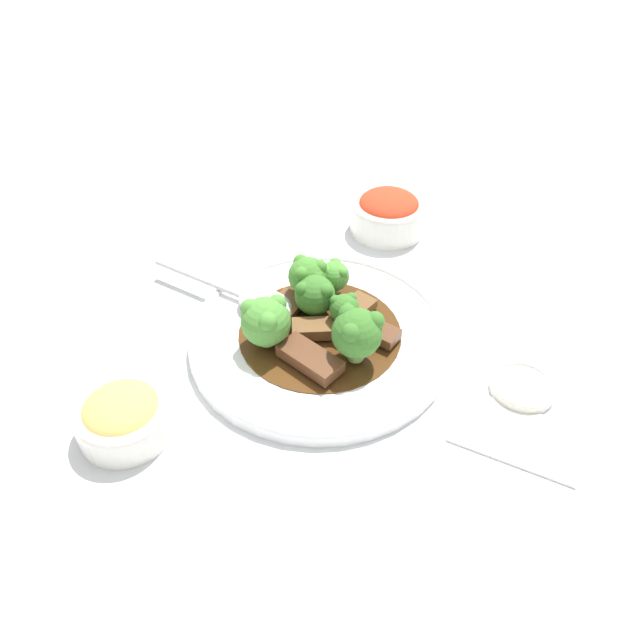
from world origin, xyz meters
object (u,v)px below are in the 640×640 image
object	(u,v)px
main_plate	(320,336)
broccoli_floret_4	(357,332)
beef_strip_2	(356,308)
broccoli_floret_1	(308,275)
side_bowl_kimchi	(388,212)
beef_strip_3	(320,330)
beef_strip_1	(285,308)
broccoli_floret_3	(334,275)
beef_strip_4	(370,328)
sauce_dish	(523,386)
broccoli_floret_5	(266,321)
beef_strip_0	(310,359)
broccoli_floret_0	(315,294)
broccoli_floret_2	(344,308)
side_bowl_appetizer	(123,416)
serving_spoon	(257,300)

from	to	relation	value
main_plate	broccoli_floret_4	xyz separation A→B (m)	(0.06, -0.01, 0.05)
beef_strip_2	broccoli_floret_1	world-z (taller)	broccoli_floret_1
side_bowl_kimchi	beef_strip_3	bearing A→B (deg)	-75.66
beef_strip_1	broccoli_floret_3	size ratio (longest dim) A/B	1.56
beef_strip_4	sauce_dish	bearing A→B (deg)	12.12
side_bowl_kimchi	broccoli_floret_5	bearing A→B (deg)	-85.40
beef_strip_2	broccoli_floret_3	xyz separation A→B (m)	(-0.04, 0.01, 0.02)
beef_strip_0	sauce_dish	distance (m)	0.23
beef_strip_3	broccoli_floret_0	bearing A→B (deg)	134.16
beef_strip_1	broccoli_floret_5	world-z (taller)	broccoli_floret_5
broccoli_floret_0	broccoli_floret_5	world-z (taller)	broccoli_floret_5
beef_strip_0	sauce_dish	world-z (taller)	beef_strip_0
beef_strip_0	broccoli_floret_0	world-z (taller)	broccoli_floret_0
broccoli_floret_2	side_bowl_appetizer	world-z (taller)	broccoli_floret_2
beef_strip_4	broccoli_floret_1	bearing A→B (deg)	174.34
broccoli_floret_5	beef_strip_0	bearing A→B (deg)	1.74
broccoli_floret_4	broccoli_floret_1	bearing A→B (deg)	153.37
broccoli_floret_3	sauce_dish	size ratio (longest dim) A/B	0.63
main_plate	beef_strip_2	world-z (taller)	beef_strip_2
broccoli_floret_2	broccoli_floret_5	world-z (taller)	broccoli_floret_5
beef_strip_3	side_bowl_appetizer	xyz separation A→B (m)	(-0.08, -0.21, -0.00)
beef_strip_3	side_bowl_kimchi	bearing A→B (deg)	104.34
broccoli_floret_3	beef_strip_3	bearing A→B (deg)	-66.60
beef_strip_1	sauce_dish	size ratio (longest dim) A/B	0.98
broccoli_floret_0	broccoli_floret_3	size ratio (longest dim) A/B	1.15
beef_strip_0	beef_strip_1	distance (m)	0.09
beef_strip_3	serving_spoon	world-z (taller)	same
beef_strip_1	beef_strip_4	world-z (taller)	beef_strip_4
beef_strip_0	broccoli_floret_0	bearing A→B (deg)	122.73
side_bowl_kimchi	sauce_dish	xyz separation A→B (m)	(0.28, -0.18, -0.02)
main_plate	beef_strip_1	distance (m)	0.05
beef_strip_3	broccoli_floret_0	xyz separation A→B (m)	(-0.03, 0.03, 0.02)
broccoli_floret_0	broccoli_floret_3	xyz separation A→B (m)	(-0.00, 0.04, -0.00)
serving_spoon	side_bowl_kimchi	world-z (taller)	side_bowl_kimchi
broccoli_floret_2	sauce_dish	size ratio (longest dim) A/B	0.66
beef_strip_4	serving_spoon	distance (m)	0.14
beef_strip_4	broccoli_floret_3	size ratio (longest dim) A/B	1.62
broccoli_floret_2	broccoli_floret_5	xyz separation A→B (m)	(-0.05, -0.07, 0.00)
beef_strip_4	broccoli_floret_4	size ratio (longest dim) A/B	1.10
broccoli_floret_4	main_plate	bearing A→B (deg)	167.10
broccoli_floret_2	broccoli_floret_5	distance (m)	0.09
beef_strip_0	broccoli_floret_5	bearing A→B (deg)	-178.26
beef_strip_0	broccoli_floret_2	size ratio (longest dim) A/B	1.67
main_plate	broccoli_floret_1	distance (m)	0.07
beef_strip_3	beef_strip_4	size ratio (longest dim) A/B	0.85
broccoli_floret_4	side_bowl_kimchi	world-z (taller)	broccoli_floret_4
serving_spoon	beef_strip_1	bearing A→B (deg)	18.51
broccoli_floret_2	broccoli_floret_4	xyz separation A→B (m)	(0.04, -0.03, 0.01)
beef_strip_4	broccoli_floret_2	xyz separation A→B (m)	(-0.03, -0.01, 0.02)
broccoli_floret_1	broccoli_floret_2	world-z (taller)	broccoli_floret_1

